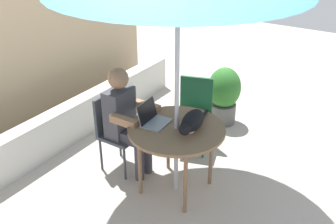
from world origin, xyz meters
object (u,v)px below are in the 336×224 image
object	(u,v)px
chair_occupied	(115,126)
person_seated	(125,116)
chair_empty	(194,108)
potted_plant_near_fence	(224,94)
laptop	(151,117)
cat	(192,122)
patio_table	(176,134)

from	to	relation	value
chair_occupied	person_seated	bearing A→B (deg)	-90.00
chair_empty	potted_plant_near_fence	distance (m)	0.75
laptop	potted_plant_near_fence	bearing A→B (deg)	-1.68
cat	laptop	bearing A→B (deg)	103.59
chair_occupied	laptop	distance (m)	0.61
laptop	patio_table	bearing A→B (deg)	-81.10
chair_occupied	potted_plant_near_fence	distance (m)	1.71
chair_occupied	laptop	size ratio (longest dim) A/B	2.81
patio_table	chair_empty	world-z (taller)	chair_empty
laptop	cat	bearing A→B (deg)	-76.41
chair_empty	person_seated	xyz separation A→B (m)	(-0.86, 0.38, 0.17)
patio_table	potted_plant_near_fence	size ratio (longest dim) A/B	1.22
patio_table	cat	distance (m)	0.21
patio_table	chair_empty	bearing A→B (deg)	17.38
cat	chair_empty	bearing A→B (deg)	26.93
person_seated	laptop	bearing A→B (deg)	-96.40
potted_plant_near_fence	person_seated	bearing A→B (deg)	165.12
chair_occupied	potted_plant_near_fence	bearing A→B (deg)	-19.98
person_seated	patio_table	bearing A→B (deg)	-90.00
patio_table	laptop	xyz separation A→B (m)	(-0.04, 0.27, 0.13)
chair_empty	cat	xyz separation A→B (m)	(-0.81, -0.41, 0.31)
chair_occupied	cat	distance (m)	1.00
patio_table	potted_plant_near_fence	world-z (taller)	potted_plant_near_fence
chair_occupied	chair_empty	world-z (taller)	same
patio_table	chair_empty	xyz separation A→B (m)	(0.86, 0.27, -0.16)
chair_empty	potted_plant_near_fence	bearing A→B (deg)	-3.66
chair_empty	chair_occupied	bearing A→B (deg)	148.15
patio_table	cat	bearing A→B (deg)	-67.83
person_seated	potted_plant_near_fence	bearing A→B (deg)	-14.88
patio_table	laptop	bearing A→B (deg)	98.90
chair_empty	laptop	world-z (taller)	laptop
patio_table	person_seated	xyz separation A→B (m)	(0.00, 0.65, 0.01)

